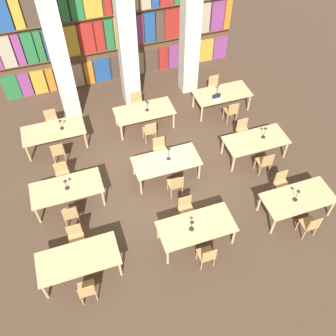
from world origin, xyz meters
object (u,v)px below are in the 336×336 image
object	(u,v)px
desk_lamp_1	(298,193)
chair_13	(52,121)
chair_6	(71,214)
reading_table_4	(166,162)
chair_12	(58,151)
reading_table_2	(298,199)
reading_table_5	(256,141)
chair_14	(150,131)
pillar_left	(55,40)
pillar_center	(126,28)
chair_17	(214,86)
desk_lamp_4	(265,131)
reading_table_0	(78,260)
desk_lamp_0	(192,224)
pillar_right	(191,17)
chair_16	(231,111)
chair_8	(176,184)
reading_table_1	(196,227)
desk_lamp_6	(147,104)
laptop	(217,99)
desk_lamp_5	(60,123)
chair_5	(282,183)
chair_2	(207,255)
chair_15	(138,103)
chair_10	(265,162)
chair_0	(87,290)
desk_lamp_2	(65,183)
chair_9	(160,149)
chair_1	(76,237)
reading_table_7	(144,112)
chair_3	(186,209)
chair_7	(63,174)
desk_lamp_3	(169,151)
chair_11	(243,130)
reading_table_3	(67,189)
reading_table_8	(222,94)
chair_4	(310,225)
desk_lamp_7	(218,87)

from	to	relation	value
desk_lamp_1	chair_13	bearing A→B (deg)	136.15
chair_6	chair_13	bearing A→B (deg)	89.95
reading_table_4	chair_12	xyz separation A→B (m)	(-3.16, 1.75, -0.18)
reading_table_2	reading_table_5	world-z (taller)	same
chair_14	chair_6	bearing A→B (deg)	-140.71
pillar_left	reading_table_4	distance (m)	5.32
pillar_center	chair_17	size ratio (longest dim) A/B	6.68
reading_table_5	pillar_center	bearing A→B (deg)	126.33
pillar_center	desk_lamp_4	world-z (taller)	pillar_center
desk_lamp_4	chair_6	bearing A→B (deg)	-173.00
reading_table_0	chair_14	size ratio (longest dim) A/B	2.32
desk_lamp_0	chair_6	size ratio (longest dim) A/B	0.45
pillar_right	chair_16	world-z (taller)	pillar_right
chair_8	reading_table_1	bearing A→B (deg)	-90.75
desk_lamp_6	laptop	distance (m)	2.60
reading_table_4	desk_lamp_5	distance (m)	3.83
chair_5	reading_table_4	distance (m)	3.58
chair_2	reading_table_4	xyz separation A→B (m)	(-0.01, 3.29, 0.18)
reading_table_1	chair_17	bearing A→B (deg)	62.24
chair_6	chair_16	world-z (taller)	same
chair_15	chair_10	bearing A→B (deg)	126.43
chair_0	desk_lamp_2	world-z (taller)	desk_lamp_2
desk_lamp_2	chair_9	size ratio (longest dim) A/B	0.43
pillar_left	pillar_right	xyz separation A→B (m)	(4.67, 0.00, 0.00)
chair_1	reading_table_7	xyz separation A→B (m)	(3.16, 4.16, 0.18)
reading_table_0	chair_6	size ratio (longest dim) A/B	2.32
chair_3	chair_16	xyz separation A→B (m)	(3.07, 3.48, 0.00)
chair_7	chair_13	distance (m)	2.60
desk_lamp_3	chair_9	bearing A→B (deg)	94.14
chair_1	chair_8	xyz separation A→B (m)	(3.18, 0.87, 0.00)
reading_table_4	chair_16	bearing A→B (deg)	29.66
chair_6	chair_12	bearing A→B (deg)	89.92
chair_11	desk_lamp_4	bearing A→B (deg)	112.95
chair_0	desk_lamp_6	bearing A→B (deg)	60.23
chair_15	desk_lamp_6	world-z (taller)	desk_lamp_6
pillar_center	desk_lamp_6	xyz separation A→B (m)	(0.15, -1.67, -1.95)
desk_lamp_1	reading_table_3	size ratio (longest dim) A/B	0.22
reading_table_8	reading_table_4	bearing A→B (deg)	-140.15
chair_7	chair_10	xyz separation A→B (m)	(6.20, -1.57, 0.00)
chair_4	desk_lamp_6	bearing A→B (deg)	117.06
reading_table_3	chair_14	xyz separation A→B (m)	(3.10, 1.79, -0.18)
chair_6	desk_lamp_7	bearing A→B (deg)	29.22
pillar_center	chair_12	xyz separation A→B (m)	(-3.13, -2.41, -2.51)
desk_lamp_7	laptop	size ratio (longest dim) A/B	1.57
reading_table_3	laptop	distance (m)	6.25
chair_8	chair_9	distance (m)	1.56
chair_8	reading_table_5	xyz separation A→B (m)	(3.04, 0.72, 0.18)
reading_table_3	chair_7	size ratio (longest dim) A/B	2.32
chair_16	chair_5	bearing A→B (deg)	-89.70
desk_lamp_1	chair_9	size ratio (longest dim) A/B	0.51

